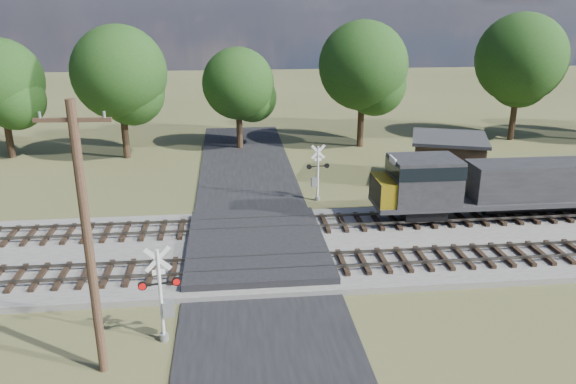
{
  "coord_description": "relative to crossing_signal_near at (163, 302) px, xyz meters",
  "views": [
    {
      "loc": [
        -1.19,
        -25.92,
        12.31
      ],
      "look_at": [
        1.79,
        2.0,
        2.67
      ],
      "focal_mm": 35.0,
      "sensor_mm": 36.0,
      "label": 1
    }
  ],
  "objects": [
    {
      "name": "road",
      "position": [
        3.86,
        7.08,
        -1.59
      ],
      "size": [
        7.0,
        60.0,
        0.08
      ],
      "primitive_type": "cube",
      "color": "black",
      "rests_on": "ground"
    },
    {
      "name": "track_near",
      "position": [
        6.98,
        5.08,
        -1.21
      ],
      "size": [
        140.0,
        2.6,
        0.33
      ],
      "color": "black",
      "rests_on": "ballast_bed"
    },
    {
      "name": "track_far",
      "position": [
        6.98,
        10.08,
        -1.21
      ],
      "size": [
        140.0,
        2.6,
        0.33
      ],
      "color": "black",
      "rests_on": "ballast_bed"
    },
    {
      "name": "ballast_bed",
      "position": [
        13.86,
        7.58,
        -1.48
      ],
      "size": [
        140.0,
        10.0,
        0.3
      ],
      "primitive_type": "cube",
      "color": "gray",
      "rests_on": "ground"
    },
    {
      "name": "ground",
      "position": [
        3.86,
        7.08,
        -1.63
      ],
      "size": [
        160.0,
        160.0,
        0.0
      ],
      "primitive_type": "plane",
      "color": "#464C28",
      "rests_on": "ground"
    },
    {
      "name": "crossing_signal_near",
      "position": [
        0.0,
        0.0,
        0.0
      ],
      "size": [
        1.57,
        0.41,
        3.91
      ],
      "rotation": [
        0.0,
        0.0,
        0.18
      ],
      "color": "silver",
      "rests_on": "ground"
    },
    {
      "name": "crossing_signal_far",
      "position": [
        8.12,
        14.97,
        -0.08
      ],
      "size": [
        1.49,
        0.35,
        3.71
      ],
      "rotation": [
        0.0,
        0.0,
        3.27
      ],
      "color": "silver",
      "rests_on": "ground"
    },
    {
      "name": "utility_pole",
      "position": [
        -2.0,
        -1.64,
        3.43
      ],
      "size": [
        2.33,
        0.32,
        9.54
      ],
      "rotation": [
        0.0,
        0.0,
        -0.07
      ],
      "color": "#382919",
      "rests_on": "ground"
    },
    {
      "name": "treeline",
      "position": [
        10.23,
        28.26,
        5.23
      ],
      "size": [
        82.02,
        10.36,
        11.4
      ],
      "color": "black",
      "rests_on": "ground"
    },
    {
      "name": "equipment_shed",
      "position": [
        17.76,
        17.47,
        0.09
      ],
      "size": [
        6.33,
        6.33,
        3.4
      ],
      "rotation": [
        0.0,
        0.0,
        -0.33
      ],
      "color": "#4D3221",
      "rests_on": "ground"
    },
    {
      "name": "crossing_panel",
      "position": [
        3.86,
        7.58,
        -1.31
      ],
      "size": [
        7.0,
        9.0,
        0.62
      ],
      "primitive_type": "cube",
      "color": "#262628",
      "rests_on": "ground"
    }
  ]
}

